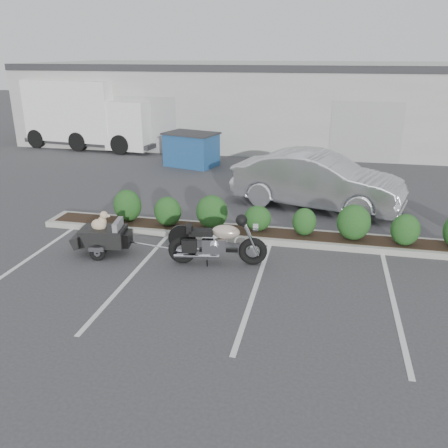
% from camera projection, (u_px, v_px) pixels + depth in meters
% --- Properties ---
extents(ground, '(90.00, 90.00, 0.00)m').
position_uv_depth(ground, '(206.00, 270.00, 10.49)').
color(ground, '#38383A').
rests_on(ground, ground).
extents(planter_kerb, '(12.00, 1.00, 0.15)m').
position_uv_depth(planter_kerb, '(264.00, 235.00, 12.28)').
color(planter_kerb, '#9E9E93').
rests_on(planter_kerb, ground).
extents(building, '(26.00, 10.00, 4.00)m').
position_uv_depth(building, '(284.00, 102.00, 25.40)').
color(building, '#9EA099').
rests_on(building, ground).
extents(motorcycle, '(2.24, 0.89, 1.29)m').
position_uv_depth(motorcycle, '(217.00, 243.00, 10.62)').
color(motorcycle, black).
rests_on(motorcycle, ground).
extents(pet_trailer, '(1.82, 1.03, 1.07)m').
position_uv_depth(pet_trailer, '(103.00, 236.00, 11.22)').
color(pet_trailer, black).
rests_on(pet_trailer, ground).
extents(sedan, '(5.44, 3.06, 1.70)m').
position_uv_depth(sedan, '(318.00, 180.00, 14.45)').
color(sedan, silver).
rests_on(sedan, ground).
extents(dumpster, '(2.43, 1.98, 1.39)m').
position_uv_depth(dumpster, '(191.00, 149.00, 19.82)').
color(dumpster, navy).
rests_on(dumpster, ground).
extents(delivery_truck, '(7.35, 3.23, 3.26)m').
position_uv_depth(delivery_truck, '(92.00, 116.00, 23.41)').
color(delivery_truck, white).
rests_on(delivery_truck, ground).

